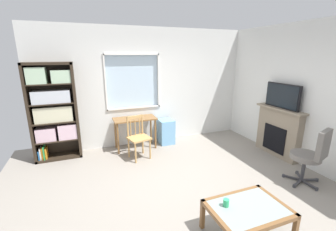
% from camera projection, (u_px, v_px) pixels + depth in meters
% --- Properties ---
extents(ground, '(6.04, 5.52, 0.02)m').
position_uv_depth(ground, '(185.00, 188.00, 3.73)').
color(ground, gray).
extents(wall_back_with_window, '(5.04, 0.15, 2.75)m').
position_uv_depth(wall_back_with_window, '(147.00, 88.00, 5.41)').
color(wall_back_with_window, silver).
rests_on(wall_back_with_window, ground).
extents(wall_right, '(0.12, 4.72, 2.75)m').
position_uv_depth(wall_right, '(309.00, 96.00, 4.26)').
color(wall_right, silver).
rests_on(wall_right, ground).
extents(bookshelf, '(0.90, 0.38, 2.00)m').
position_uv_depth(bookshelf, '(53.00, 109.00, 4.55)').
color(bookshelf, '#2D2319').
rests_on(bookshelf, ground).
extents(desk_under_window, '(0.96, 0.46, 0.73)m').
position_uv_depth(desk_under_window, '(135.00, 123.00, 5.15)').
color(desk_under_window, brown).
rests_on(desk_under_window, ground).
extents(wooden_chair, '(0.50, 0.49, 0.90)m').
position_uv_depth(wooden_chair, '(138.00, 137.00, 4.71)').
color(wooden_chair, tan).
rests_on(wooden_chair, ground).
extents(plastic_drawer_unit, '(0.35, 0.40, 0.60)m').
position_uv_depth(plastic_drawer_unit, '(166.00, 131.00, 5.55)').
color(plastic_drawer_unit, '#72ADDB').
rests_on(plastic_drawer_unit, ground).
extents(fireplace, '(0.26, 1.13, 1.06)m').
position_uv_depth(fireplace, '(278.00, 132.00, 4.83)').
color(fireplace, gray).
rests_on(fireplace, ground).
extents(tv, '(0.06, 0.82, 0.51)m').
position_uv_depth(tv, '(282.00, 96.00, 4.62)').
color(tv, black).
rests_on(tv, fireplace).
extents(office_chair, '(0.58, 0.56, 1.00)m').
position_uv_depth(office_chair, '(312.00, 154.00, 3.69)').
color(office_chair, slate).
rests_on(office_chair, ground).
extents(coffee_table, '(0.91, 0.66, 0.40)m').
position_uv_depth(coffee_table, '(248.00, 211.00, 2.65)').
color(coffee_table, '#8C9E99').
rests_on(coffee_table, ground).
extents(sippy_cup, '(0.07, 0.07, 0.09)m').
position_uv_depth(sippy_cup, '(226.00, 203.00, 2.65)').
color(sippy_cup, '#33B770').
rests_on(sippy_cup, coffee_table).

